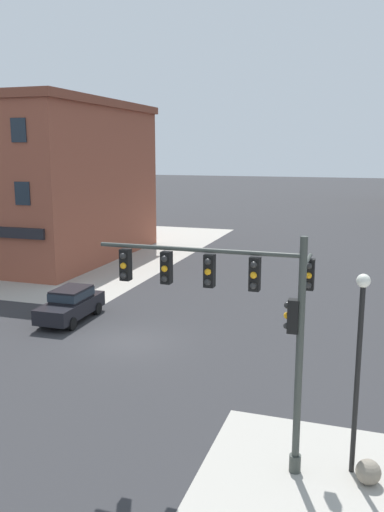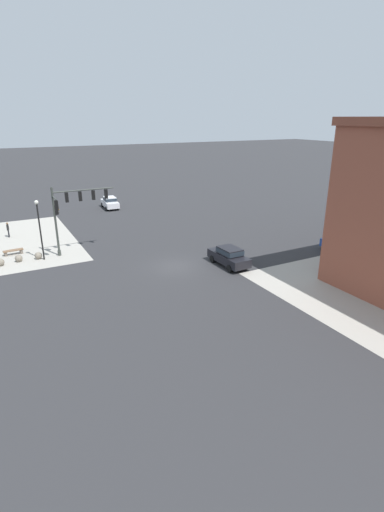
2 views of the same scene
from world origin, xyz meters
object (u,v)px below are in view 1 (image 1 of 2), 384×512
street_lamp_corner_near (359,352)px  traffic_signal_main (248,307)px  bollard_sphere_curb_a (368,472)px  car_main_southbound_near (71,303)px

street_lamp_corner_near → traffic_signal_main: bearing=-173.4°
bollard_sphere_curb_a → street_lamp_corner_near: street_lamp_corner_near is taller
street_lamp_corner_near → bollard_sphere_curb_a: bearing=-44.6°
street_lamp_corner_near → car_main_southbound_near: street_lamp_corner_near is taller
bollard_sphere_curb_a → car_main_southbound_near: car_main_southbound_near is taller
bollard_sphere_curb_a → car_main_southbound_near: bearing=146.4°
bollard_sphere_curb_a → street_lamp_corner_near: 3.20m
bollard_sphere_curb_a → street_lamp_corner_near: size_ratio=0.12×
bollard_sphere_curb_a → car_main_southbound_near: 17.69m
car_main_southbound_near → traffic_signal_main: bearing=-40.4°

